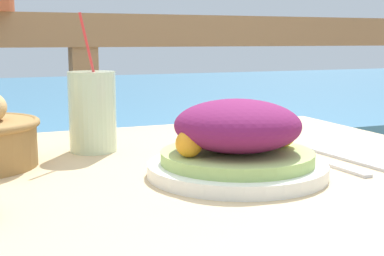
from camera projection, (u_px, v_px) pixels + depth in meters
The scene contains 7 objects.
patio_table at pixel (169, 226), 0.87m from camera, with size 1.08×0.86×0.72m.
railing_fence at pixel (85, 102), 1.49m from camera, with size 2.80×0.08×0.99m.
sea_backdrop at pixel (21, 132), 3.85m from camera, with size 12.00×4.00×0.52m.
salad_plate at pixel (237, 143), 0.81m from camera, with size 0.27×0.27×0.12m.
drink_glass at pixel (93, 112), 0.98m from camera, with size 0.09×0.09×0.25m.
fork at pixel (330, 164), 0.88m from camera, with size 0.02×0.18×0.00m.
knife at pixel (348, 159), 0.92m from camera, with size 0.03×0.18×0.00m.
Camera 1 is at (-0.28, -0.79, 0.92)m, focal length 50.00 mm.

